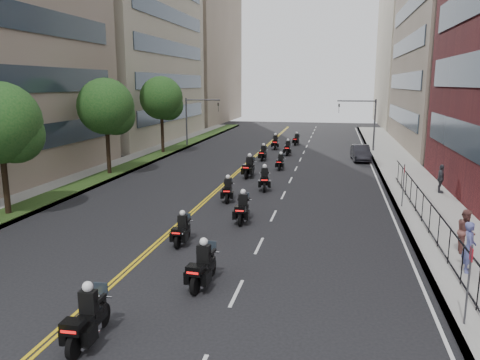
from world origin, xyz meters
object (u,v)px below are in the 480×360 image
(motorcycle_6, at_px, (249,168))
(pedestrian_b, at_px, (466,231))
(motorcycle_3, at_px, (243,209))
(pedestrian_a, at_px, (469,247))
(motorcycle_1, at_px, (203,267))
(motorcycle_4, at_px, (228,191))
(motorcycle_2, at_px, (182,231))
(parked_sedan, at_px, (361,153))
(motorcycle_7, at_px, (281,162))
(motorcycle_10, at_px, (275,143))
(motorcycle_11, at_px, (296,140))
(motorcycle_5, at_px, (265,180))
(pedestrian_c, at_px, (441,179))
(motorcycle_8, at_px, (263,154))
(motorcycle_9, at_px, (288,149))
(motorcycle_0, at_px, (87,320))

(motorcycle_6, bearing_deg, pedestrian_b, -46.84)
(motorcycle_3, relative_size, pedestrian_a, 1.21)
(motorcycle_1, xyz_separation_m, motorcycle_4, (-1.92, 12.42, -0.05))
(motorcycle_2, relative_size, parked_sedan, 0.47)
(motorcycle_6, bearing_deg, motorcycle_4, -85.40)
(motorcycle_7, bearing_deg, motorcycle_1, -87.72)
(motorcycle_2, height_order, motorcycle_6, motorcycle_6)
(motorcycle_6, distance_m, pedestrian_b, 19.22)
(motorcycle_10, xyz_separation_m, motorcycle_11, (2.02, 4.19, -0.10))
(motorcycle_5, height_order, pedestrian_c, pedestrian_c)
(motorcycle_4, relative_size, motorcycle_11, 1.06)
(motorcycle_6, bearing_deg, motorcycle_3, -77.09)
(parked_sedan, xyz_separation_m, pedestrian_a, (2.67, -27.29, 0.41))
(motorcycle_10, bearing_deg, motorcycle_4, -93.74)
(motorcycle_6, bearing_deg, parked_sedan, 52.51)
(pedestrian_a, distance_m, pedestrian_b, 2.32)
(motorcycle_6, xyz_separation_m, motorcycle_7, (2.02, 3.87, -0.14))
(motorcycle_7, relative_size, motorcycle_8, 0.93)
(motorcycle_1, distance_m, motorcycle_7, 24.01)
(motorcycle_5, bearing_deg, motorcycle_7, 81.06)
(motorcycle_9, distance_m, parked_sedan, 7.46)
(motorcycle_3, distance_m, motorcycle_5, 7.83)
(motorcycle_0, distance_m, pedestrian_a, 13.86)
(motorcycle_6, bearing_deg, motorcycle_8, 95.19)
(motorcycle_6, relative_size, parked_sedan, 0.57)
(motorcycle_3, relative_size, motorcycle_9, 1.04)
(motorcycle_2, height_order, motorcycle_5, motorcycle_5)
(motorcycle_4, relative_size, parked_sedan, 0.50)
(motorcycle_5, relative_size, parked_sedan, 0.54)
(motorcycle_2, relative_size, motorcycle_8, 0.95)
(motorcycle_0, bearing_deg, motorcycle_10, 87.81)
(motorcycle_3, xyz_separation_m, motorcycle_5, (0.00, 7.83, 0.01))
(motorcycle_7, height_order, motorcycle_8, motorcycle_8)
(motorcycle_5, bearing_deg, motorcycle_9, 82.48)
(motorcycle_7, relative_size, motorcycle_10, 0.84)
(motorcycle_4, height_order, motorcycle_9, motorcycle_9)
(motorcycle_1, distance_m, motorcycle_3, 8.13)
(pedestrian_c, bearing_deg, motorcycle_2, 139.02)
(motorcycle_8, height_order, motorcycle_11, motorcycle_8)
(motorcycle_6, height_order, motorcycle_8, motorcycle_6)
(motorcycle_5, height_order, motorcycle_11, motorcycle_5)
(motorcycle_10, distance_m, pedestrian_a, 35.47)
(motorcycle_0, xyz_separation_m, motorcycle_6, (0.14, 24.49, 0.03))
(motorcycle_3, height_order, motorcycle_11, motorcycle_3)
(motorcycle_0, xyz_separation_m, motorcycle_5, (1.99, 20.30, -0.00))
(motorcycle_5, bearing_deg, motorcycle_10, 87.47)
(motorcycle_3, xyz_separation_m, pedestrian_a, (9.79, -5.20, 0.44))
(motorcycle_10, bearing_deg, pedestrian_a, -74.73)
(motorcycle_3, relative_size, motorcycle_11, 1.13)
(pedestrian_a, bearing_deg, motorcycle_0, 129.31)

